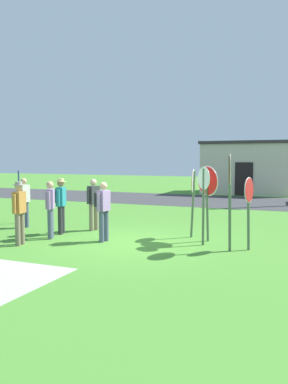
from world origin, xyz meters
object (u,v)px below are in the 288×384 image
person_holding_notes (94,202)px  person_in_teal (19,209)px  stop_sign_far_back (207,190)px  person_near_signs (60,202)px  info_panel_leftmost (19,187)px  person_in_blue (50,206)px  stop_sign_rear_left (204,193)px  person_in_dark_shirt (24,200)px  stop_sign_low_front (230,185)px  stop_sign_leaning_left (193,191)px  stop_sign_leaning_right (249,201)px  person_on_left (103,207)px

person_holding_notes → person_in_teal: 2.82m
person_in_teal → stop_sign_far_back: bearing=27.9°
person_near_signs → person_holding_notes: bearing=54.9°
person_near_signs → info_panel_leftmost: info_panel_leftmost is taller
person_in_teal → person_in_blue: bearing=77.7°
person_in_teal → stop_sign_rear_left: bearing=22.5°
person_in_dark_shirt → person_in_teal: bearing=-53.3°
stop_sign_low_front → person_in_dark_shirt: size_ratio=1.46×
stop_sign_rear_left → person_holding_notes: stop_sign_rear_left is taller
stop_sign_far_back → person_near_signs: size_ratio=1.24×
stop_sign_rear_left → person_in_dark_shirt: (-6.27, 0.32, -0.47)m
info_panel_leftmost → person_holding_notes: bearing=-3.5°
stop_sign_leaning_left → person_in_blue: size_ratio=1.21×
stop_sign_leaning_left → stop_sign_low_front: bearing=-45.6°
stop_sign_low_front → stop_sign_far_back: size_ratio=1.15×
stop_sign_rear_left → stop_sign_low_front: 0.94m
stop_sign_low_front → stop_sign_leaning_left: bearing=134.4°
stop_sign_leaning_left → stop_sign_leaning_right: bearing=-31.0°
stop_sign_low_front → person_on_left: stop_sign_low_front is taller
stop_sign_rear_left → info_panel_leftmost: size_ratio=1.11×
person_holding_notes → stop_sign_leaning_right: bearing=-10.5°
person_in_dark_shirt → person_on_left: same height
stop_sign_leaning_right → person_in_teal: (-5.82, -1.78, -0.28)m
person_near_signs → person_in_blue: person_near_signs is taller
stop_sign_leaning_right → person_in_blue: stop_sign_leaning_right is taller
person_in_blue → info_panel_leftmost: (-2.67, 1.84, 0.38)m
stop_sign_rear_left → person_in_dark_shirt: size_ratio=1.26×
stop_sign_leaning_right → person_in_teal: bearing=-163.0°
info_panel_leftmost → person_in_dark_shirt: bearing=-41.4°
person_in_blue → person_on_left: (1.64, 0.21, 0.03)m
stop_sign_low_front → person_near_signs: stop_sign_low_front is taller
person_near_signs → person_on_left: 1.85m
stop_sign_leaning_left → stop_sign_rear_left: bearing=-59.1°
stop_sign_low_front → person_near_signs: bearing=176.6°
stop_sign_leaning_left → stop_sign_far_back: size_ratio=0.95×
person_in_blue → person_on_left: size_ratio=1.00×
stop_sign_far_back → stop_sign_low_front: bearing=-49.6°
stop_sign_rear_left → info_panel_leftmost: bearing=171.9°
stop_sign_rear_left → person_on_left: stop_sign_rear_left is taller
person_in_dark_shirt → stop_sign_rear_left: bearing=-2.9°
stop_sign_leaning_right → person_on_left: size_ratio=1.11×
stop_sign_rear_left → stop_sign_low_front: (0.78, -0.43, 0.28)m
person_on_left → info_panel_leftmost: info_panel_leftmost is taller
person_in_dark_shirt → person_in_blue: size_ratio=1.00×
person_in_dark_shirt → stop_sign_leaning_left: bearing=6.1°
stop_sign_low_front → person_holding_notes: 4.87m
person_in_teal → person_in_blue: (0.23, 1.07, -0.03)m
stop_sign_leaning_left → person_in_dark_shirt: (-5.71, -0.62, -0.43)m
stop_sign_leaning_right → stop_sign_low_front: bearing=-144.9°
person_holding_notes → person_in_teal: person_in_teal is taller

